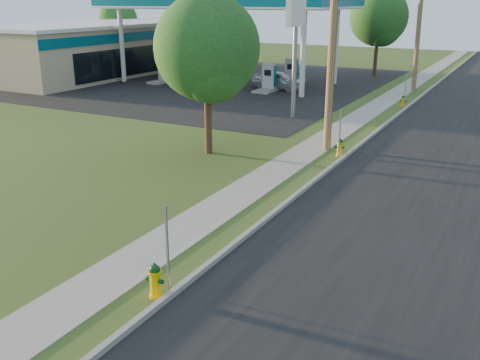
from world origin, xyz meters
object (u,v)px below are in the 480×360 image
price_pylon (296,14)px  hydrant_far (403,101)px  fuel_pump_nw (165,73)px  tree_lot (380,19)px  utility_pole_far (419,20)px  fuel_pump_sw (193,67)px  car_silver (278,80)px  utility_pole_mid (333,31)px  hydrant_mid (340,147)px  fuel_pump_se (291,74)px  car_red (191,70)px  tree_verge (208,53)px  hydrant_near (155,280)px  fuel_pump_ne (269,81)px  tree_back (119,21)px

price_pylon → hydrant_far: bearing=51.5°
fuel_pump_nw → tree_lot: (13.62, 11.17, 3.90)m
utility_pole_far → fuel_pump_nw: (-17.90, -5.00, -4.08)m
fuel_pump_sw → tree_lot: tree_lot is taller
utility_pole_far → fuel_pump_nw: bearing=-164.4°
car_silver → tree_lot: bearing=-18.2°
utility_pole_mid → hydrant_mid: bearing=-41.6°
car_silver → fuel_pump_se: bearing=9.7°
fuel_pump_sw → utility_pole_mid: bearing=-43.5°
car_red → car_silver: (8.71, -1.87, -0.02)m
fuel_pump_sw → car_red: size_ratio=0.65×
tree_lot → car_silver: size_ratio=1.84×
fuel_pump_se → tree_lot: bearing=57.2°
tree_verge → tree_lot: size_ratio=0.90×
price_pylon → tree_lot: 18.69m
utility_pole_mid → hydrant_near: utility_pole_mid is taller
utility_pole_mid → tree_verge: size_ratio=1.52×
utility_pole_mid → hydrant_near: (0.78, -13.20, -4.56)m
tree_verge → fuel_pump_ne: bearing=106.7°
tree_lot → hydrant_far: size_ratio=9.87×
fuel_pump_se → hydrant_mid: fuel_pump_se is taller
fuel_pump_nw → hydrant_mid: bearing=-36.2°
utility_pole_far → fuel_pump_ne: (-8.90, -5.00, -4.08)m
price_pylon → tree_verge: 8.48m
car_red → fuel_pump_se: bearing=-59.9°
fuel_pump_ne → hydrant_near: bearing=-69.7°
fuel_pump_se → hydrant_near: bearing=-72.2°
fuel_pump_se → hydrant_near: fuel_pump_se is taller
hydrant_mid → hydrant_far: 12.08m
tree_back → hydrant_near: 50.38m
fuel_pump_ne → fuel_pump_se: same height
fuel_pump_se → price_pylon: price_pylon is taller
utility_pole_mid → car_silver: 16.99m
tree_back → car_silver: 26.09m
hydrant_far → car_silver: size_ratio=0.19×
price_pylon → tree_lot: (-0.38, 18.67, -0.81)m
utility_pole_mid → tree_verge: bearing=-145.1°
fuel_pump_nw → tree_back: size_ratio=0.52×
fuel_pump_sw → price_pylon: size_ratio=0.47×
tree_lot → utility_pole_mid: bearing=-80.0°
tree_lot → hydrant_near: (5.06, -37.37, -4.23)m
tree_verge → car_red: size_ratio=1.32×
price_pylon → tree_verge: size_ratio=1.06×
price_pylon → tree_lot: bearing=91.2°
tree_back → hydrant_near: tree_back is taller
tree_verge → price_pylon: bearing=88.4°
car_silver → hydrant_far: bearing=-100.4°
tree_back → fuel_pump_sw: bearing=-28.4°
utility_pole_far → fuel_pump_sw: utility_pole_far is taller
price_pylon → hydrant_mid: size_ratio=8.99×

